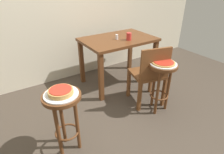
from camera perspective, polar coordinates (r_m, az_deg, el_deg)
The scene contains 11 objects.
ground_plane at distance 2.23m, azimuth 0.51°, elevation -17.06°, with size 6.00×6.00×0.00m, color #42382D.
stool_foreground at distance 2.39m, azimuth 14.80°, elevation -0.14°, with size 0.35×0.35×0.67m.
serving_plate_foreground at distance 2.31m, azimuth 15.37°, elevation 3.95°, with size 0.32×0.32×0.01m, color silver.
pizza_foreground at distance 2.31m, azimuth 15.42°, elevation 4.31°, with size 0.27×0.27×0.02m.
stool_middle at distance 1.82m, azimuth -14.47°, elevation -10.02°, with size 0.35×0.35×0.67m.
serving_plate_middle at distance 1.72m, azimuth -15.22°, elevation -5.08°, with size 0.31×0.31×0.01m, color silver.
pizza_middle at distance 1.70m, azimuth -15.34°, elevation -4.28°, with size 0.22×0.22×0.05m.
dining_table at distance 2.94m, azimuth 1.86°, elevation 9.63°, with size 1.09×0.73×0.76m.
cup_near_edge at distance 2.81m, azimuth 5.17°, elevation 12.21°, with size 0.08×0.08×0.11m, color red.
condiment_shaker at distance 2.84m, azimuth 1.46°, elevation 12.10°, with size 0.04×0.04×0.07m, color white.
wooden_chair at distance 2.49m, azimuth 11.37°, elevation 1.03°, with size 0.49×0.49×0.85m.
Camera 1 is at (-0.86, -1.30, 1.59)m, focal length 30.02 mm.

